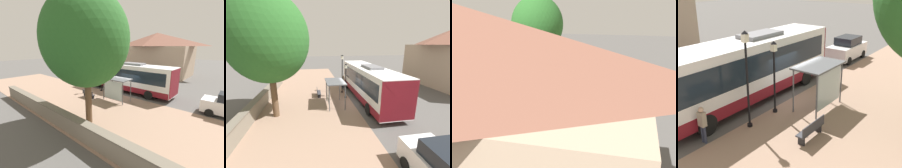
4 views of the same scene
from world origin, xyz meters
The scene contains 9 objects.
ground_plane centered at (0.00, 0.00, 0.00)m, with size 120.00×120.00×0.00m, color #514F4C.
sidewalk_plaza centered at (-4.50, 0.00, 0.01)m, with size 9.00×44.00×0.02m.
bus centered at (1.85, 1.23, 1.90)m, with size 2.75×11.83×3.67m.
bus_shelter centered at (-1.95, 0.02, 1.99)m, with size 1.68×2.83×2.40m.
pedestrian centered at (0.22, 5.85, 0.97)m, with size 0.34×0.22×1.65m.
bench centered at (-3.25, 2.92, 0.48)m, with size 0.40×1.68×0.88m.
street_lamp_near centered at (-0.38, 3.73, 2.67)m, with size 0.28×0.28×4.51m.
street_lamp_far centered at (-0.36, 1.86, 2.23)m, with size 0.28×0.28×3.74m.
parked_car_behind_bus centered at (1.11, -9.48, 0.94)m, with size 1.93×4.22×1.94m.
Camera 4 is at (-8.79, 11.90, 6.58)m, focal length 45.00 mm.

